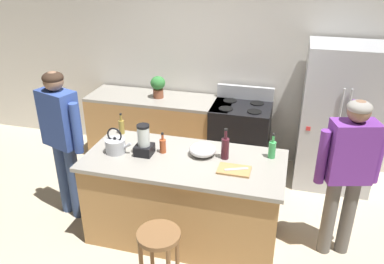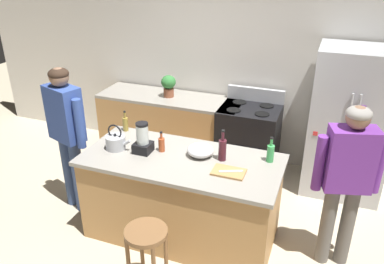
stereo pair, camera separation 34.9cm
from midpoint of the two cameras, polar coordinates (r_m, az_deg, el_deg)
name	(u,v)px [view 1 (the left image)]	position (r m, az deg, el deg)	size (l,w,h in m)	color
ground_plane	(185,233)	(4.30, -3.48, -14.66)	(14.00, 14.00, 0.00)	beige
back_wall	(224,63)	(5.36, 2.78, 10.09)	(8.00, 0.10, 2.70)	silver
kitchen_island	(184,198)	(4.02, -3.66, -9.65)	(1.95, 0.91, 0.91)	#B7844C
back_counter_run	(161,128)	(5.53, -6.44, 0.57)	(2.00, 0.64, 0.91)	#B7844C
refrigerator	(339,118)	(4.99, 18.89, 1.97)	(0.90, 0.73, 1.79)	#B7BABF
stove_range	(240,137)	(5.22, 5.16, -0.79)	(0.76, 0.65, 1.09)	black
person_by_island_left	(61,133)	(4.33, -20.83, -0.13)	(0.59, 0.34, 1.68)	#384C7A
person_by_sink_right	(348,166)	(3.73, 19.49, -4.83)	(0.59, 0.32, 1.61)	#66605B
bar_stool	(159,248)	(3.36, -7.94, -16.57)	(0.36, 0.36, 0.68)	brown
potted_plant	(158,85)	(5.30, -6.91, 6.77)	(0.20, 0.20, 0.30)	brown
blender_appliance	(144,142)	(3.84, -9.67, -1.54)	(0.17, 0.17, 0.32)	black
bottle_wine	(225,148)	(3.72, 2.22, -2.37)	(0.08, 0.08, 0.32)	#471923
bottle_soda	(272,149)	(3.79, 9.11, -2.54)	(0.07, 0.07, 0.26)	#3FB259
bottle_vinegar	(122,126)	(4.34, -12.58, 0.78)	(0.06, 0.06, 0.24)	olive
bottle_cooking_sauce	(163,145)	(3.87, -6.89, -2.02)	(0.06, 0.06, 0.22)	#B24C26
mixing_bowl	(203,150)	(3.81, -1.05, -2.67)	(0.26, 0.26, 0.12)	white
tea_kettle	(116,145)	(3.96, -13.65, -1.93)	(0.28, 0.20, 0.27)	#B7BABF
cutting_board	(234,170)	(3.57, 3.41, -5.66)	(0.30, 0.20, 0.02)	#B7844C
chef_knife	(236,169)	(3.56, 3.73, -5.52)	(0.22, 0.03, 0.01)	#B7BABF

